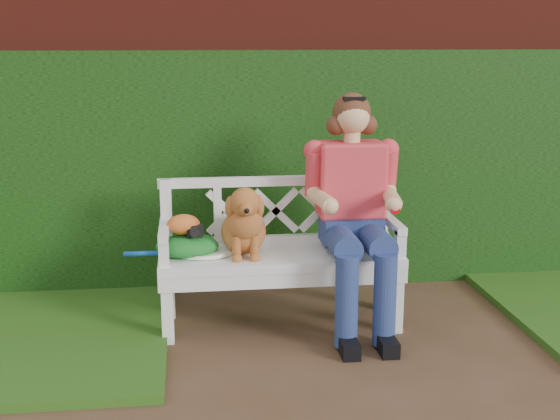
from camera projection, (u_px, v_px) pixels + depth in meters
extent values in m
plane|color=#48301C|center=(374.00, 384.00, 3.96)|extent=(60.00, 60.00, 0.00)
cube|color=maroon|center=(316.00, 132.00, 5.55)|extent=(10.00, 0.30, 2.20)
cube|color=#266019|center=(321.00, 170.00, 5.39)|extent=(10.00, 0.18, 1.70)
cube|color=black|center=(194.00, 230.00, 4.55)|extent=(0.11, 0.09, 0.07)
ellipsoid|color=orange|center=(184.00, 225.00, 4.55)|extent=(0.24, 0.22, 0.13)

